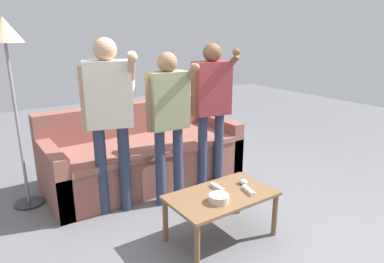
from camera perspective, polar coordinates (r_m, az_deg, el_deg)
ground_plane at (r=3.22m, az=5.87°, el=-15.11°), size 12.00×12.00×0.00m
couch at (r=4.01m, az=-8.02°, el=-3.85°), size 2.17×0.94×0.85m
coffee_table at (r=2.88m, az=4.85°, el=-11.24°), size 0.87×0.51×0.40m
snack_bowl at (r=2.72m, az=4.47°, el=-10.94°), size 0.16×0.16×0.06m
game_remote_nunchuk at (r=3.03m, az=8.43°, el=-8.18°), size 0.06×0.09×0.05m
floor_lamp at (r=3.52m, az=-28.37°, el=12.25°), size 0.32×0.32×1.79m
player_left at (r=3.14m, az=-13.53°, el=3.86°), size 0.46×0.48×1.62m
player_center at (r=3.26m, az=-3.92°, el=3.26°), size 0.44×0.36×1.49m
player_right at (r=3.67m, az=3.26°, el=5.40°), size 0.46×0.37×1.55m
game_remote_wand_near at (r=2.93m, az=4.17°, el=-9.17°), size 0.04×0.15×0.03m
game_remote_wand_far at (r=2.91m, az=9.30°, el=-9.56°), size 0.08×0.17×0.03m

